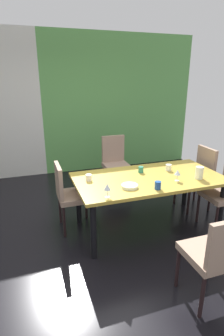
% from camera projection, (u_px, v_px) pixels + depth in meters
% --- Properties ---
extents(ground_plane, '(5.99, 5.81, 0.02)m').
position_uv_depth(ground_plane, '(99.00, 244.00, 3.29)').
color(ground_plane, black).
extents(garden_window_panel, '(3.36, 0.10, 2.86)m').
position_uv_depth(garden_window_panel, '(120.00, 104.00, 5.78)').
color(garden_window_panel, '#5A9D4F').
rests_on(garden_window_panel, ground_plane).
extents(dining_table, '(1.94, 1.02, 0.74)m').
position_uv_depth(dining_table, '(149.00, 182.00, 3.45)').
color(dining_table, gold).
rests_on(dining_table, ground_plane).
extents(chair_right_far, '(0.44, 0.44, 0.97)m').
position_uv_depth(chair_right_far, '(198.00, 174.00, 4.07)').
color(chair_right_far, gray).
rests_on(chair_right_far, ground_plane).
extents(chair_head_near, '(0.44, 0.44, 0.92)m').
position_uv_depth(chair_head_near, '(216.00, 253.00, 2.27)').
color(chair_head_near, gray).
rests_on(chair_head_near, ground_plane).
extents(chair_head_far, '(0.44, 0.45, 0.99)m').
position_uv_depth(chair_head_far, '(115.00, 161.00, 4.72)').
color(chair_head_far, gray).
rests_on(chair_head_far, ground_plane).
extents(chair_left_far, '(0.45, 0.44, 0.93)m').
position_uv_depth(chair_left_far, '(69.00, 192.00, 3.46)').
color(chair_left_far, gray).
rests_on(chair_left_far, ground_plane).
extents(wine_glass_right, '(0.08, 0.08, 0.14)m').
position_uv_depth(wine_glass_right, '(178.00, 173.00, 3.27)').
color(wine_glass_right, silver).
rests_on(wine_glass_right, dining_table).
extents(wine_glass_north, '(0.07, 0.07, 0.16)m').
position_uv_depth(wine_glass_north, '(107.00, 187.00, 2.81)').
color(wine_glass_north, silver).
rests_on(wine_glass_north, dining_table).
extents(serving_bowl_left, '(0.20, 0.20, 0.04)m').
position_uv_depth(serving_bowl_left, '(130.00, 186.00, 3.09)').
color(serving_bowl_left, white).
rests_on(serving_bowl_left, dining_table).
extents(cup_rear, '(0.07, 0.07, 0.09)m').
position_uv_depth(cup_rear, '(158.00, 185.00, 3.04)').
color(cup_rear, '#1C468F').
rests_on(cup_rear, dining_table).
extents(cup_near_window, '(0.08, 0.08, 0.09)m').
position_uv_depth(cup_near_window, '(168.00, 168.00, 3.65)').
color(cup_near_window, white).
rests_on(cup_near_window, dining_table).
extents(cup_west, '(0.07, 0.07, 0.08)m').
position_uv_depth(cup_west, '(141.00, 170.00, 3.58)').
color(cup_west, '#2C7B64').
rests_on(cup_west, dining_table).
extents(cup_corner, '(0.08, 0.08, 0.08)m').
position_uv_depth(cup_corner, '(89.00, 178.00, 3.30)').
color(cup_corner, white).
rests_on(cup_corner, dining_table).
extents(pitcher_center, '(0.11, 0.10, 0.16)m').
position_uv_depth(pitcher_center, '(199.00, 173.00, 3.35)').
color(pitcher_center, white).
rests_on(pitcher_center, dining_table).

